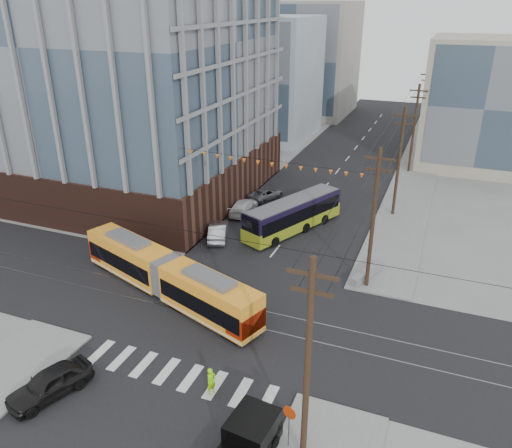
{
  "coord_description": "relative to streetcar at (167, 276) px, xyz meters",
  "views": [
    {
      "loc": [
        12.73,
        -22.79,
        20.15
      ],
      "look_at": [
        0.41,
        8.39,
        5.03
      ],
      "focal_mm": 35.0,
      "sensor_mm": 36.0,
      "label": 1
    }
  ],
  "objects": [
    {
      "name": "bg_bldg_ne_far",
      "position": [
        22.99,
        63.69,
        5.36
      ],
      "size": [
        16.0,
        16.0,
        14.0
      ],
      "primitive_type": "cube",
      "color": "#8C99A5",
      "rests_on": "ground"
    },
    {
      "name": "parked_car_white",
      "position": [
        -0.93,
        16.56,
        -0.94
      ],
      "size": [
        2.25,
        4.94,
        1.4
      ],
      "primitive_type": "imported",
      "rotation": [
        0.0,
        0.0,
        3.2
      ],
      "color": "silver",
      "rests_on": "ground"
    },
    {
      "name": "black_sedan",
      "position": [
        -0.78,
        -11.31,
        -0.84
      ],
      "size": [
        3.41,
        5.06,
        1.6
      ],
      "primitive_type": "imported",
      "rotation": [
        0.0,
        0.0,
        -0.36
      ],
      "color": "black",
      "rests_on": "ground"
    },
    {
      "name": "office_building",
      "position": [
        -17.01,
        18.69,
        12.66
      ],
      "size": [
        30.0,
        25.0,
        28.6
      ],
      "primitive_type": "cube",
      "color": "#381E16",
      "rests_on": "ground"
    },
    {
      "name": "bg_bldg_ne_near",
      "position": [
        20.99,
        43.69,
        6.36
      ],
      "size": [
        14.0,
        14.0,
        16.0
      ],
      "primitive_type": "cube",
      "color": "gray",
      "rests_on": "ground"
    },
    {
      "name": "stop_sign",
      "position": [
        12.64,
        -9.92,
        -0.4
      ],
      "size": [
        0.94,
        0.94,
        2.48
      ],
      "primitive_type": null,
      "rotation": [
        0.0,
        0.0,
        -0.3
      ],
      "color": "#B9320A",
      "rests_on": "ground"
    },
    {
      "name": "parked_car_silver",
      "position": [
        -0.76,
        10.18,
        -0.9
      ],
      "size": [
        3.08,
        4.77,
        1.48
      ],
      "primitive_type": "imported",
      "rotation": [
        0.0,
        0.0,
        3.51
      ],
      "color": "silver",
      "rests_on": "ground"
    },
    {
      "name": "jersey_barrier",
      "position": [
        13.29,
        7.88,
        -1.23
      ],
      "size": [
        2.24,
        4.12,
        0.81
      ],
      "primitive_type": "cube",
      "rotation": [
        0.0,
        0.0,
        -0.35
      ],
      "color": "gray",
      "rests_on": "ground"
    },
    {
      "name": "city_bus",
      "position": [
        5.1,
        14.44,
        -0.04
      ],
      "size": [
        6.83,
        11.35,
        3.21
      ],
      "primitive_type": null,
      "rotation": [
        0.0,
        0.0,
        -0.42
      ],
      "color": "black",
      "rests_on": "ground"
    },
    {
      "name": "utility_pole_far",
      "position": [
        13.49,
        51.69,
        3.86
      ],
      "size": [
        0.3,
        0.3,
        11.0
      ],
      "primitive_type": "cylinder",
      "color": "black",
      "rests_on": "ground"
    },
    {
      "name": "parked_car_grey",
      "position": [
        -0.17,
        21.12,
        -1.02
      ],
      "size": [
        3.53,
        4.91,
        1.24
      ],
      "primitive_type": "imported",
      "rotation": [
        0.0,
        0.0,
        2.77
      ],
      "color": "#575B63",
      "rests_on": "ground"
    },
    {
      "name": "pedestrian",
      "position": [
        7.49,
        -7.96,
        -0.79
      ],
      "size": [
        0.59,
        0.72,
        1.7
      ],
      "primitive_type": "imported",
      "rotation": [
        0.0,
        0.0,
        1.24
      ],
      "color": "#95F40B",
      "rests_on": "ground"
    },
    {
      "name": "utility_pole_near",
      "position": [
        13.49,
        -10.31,
        3.86
      ],
      "size": [
        0.3,
        0.3,
        11.0
      ],
      "primitive_type": "cylinder",
      "color": "black",
      "rests_on": "ground"
    },
    {
      "name": "ground",
      "position": [
        4.99,
        -4.31,
        -1.64
      ],
      "size": [
        160.0,
        160.0,
        0.0
      ],
      "primitive_type": "plane",
      "color": "slate"
    },
    {
      "name": "bg_bldg_nw_far",
      "position": [
        -9.01,
        67.69,
        8.36
      ],
      "size": [
        16.0,
        18.0,
        20.0
      ],
      "primitive_type": "cube",
      "color": "gray",
      "rests_on": "ground"
    },
    {
      "name": "bg_bldg_nw_near",
      "position": [
        -12.01,
        47.69,
        7.36
      ],
      "size": [
        18.0,
        16.0,
        18.0
      ],
      "primitive_type": "cube",
      "color": "#8C99A5",
      "rests_on": "ground"
    },
    {
      "name": "streetcar",
      "position": [
        0.0,
        0.0,
        0.0
      ],
      "size": [
        16.83,
        7.97,
        3.28
      ],
      "primitive_type": null,
      "rotation": [
        0.0,
        0.0,
        -0.34
      ],
      "color": "#FF9C24",
      "rests_on": "ground"
    }
  ]
}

